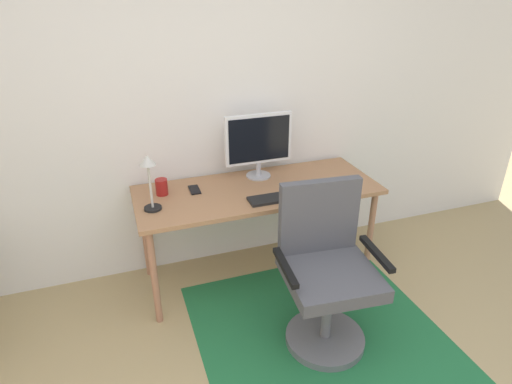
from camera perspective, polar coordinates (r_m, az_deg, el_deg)
wall_back at (r=3.07m, az=-6.74°, el=12.72°), size 6.00×0.10×2.60m
area_rug at (r=2.90m, az=8.18°, el=-17.75°), size 1.50×1.40×0.01m
desk at (r=2.98m, az=0.23°, el=-0.60°), size 1.68×0.66×0.72m
monitor at (r=3.04m, az=0.34°, el=6.78°), size 0.49×0.18×0.47m
keyboard at (r=2.81m, az=3.29°, el=-0.70°), size 0.43×0.13×0.02m
computer_mouse at (r=2.96m, az=8.48°, el=0.62°), size 0.06×0.10×0.03m
coffee_cup at (r=2.91m, az=-12.50°, el=0.67°), size 0.08×0.08×0.11m
cell_phone at (r=2.95m, az=-8.22°, el=0.30°), size 0.07×0.14×0.01m
desk_lamp at (r=2.65m, az=-14.13°, el=2.45°), size 0.11×0.11×0.36m
office_chair at (r=2.59m, az=9.31°, el=-11.04°), size 0.62×0.55×1.00m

